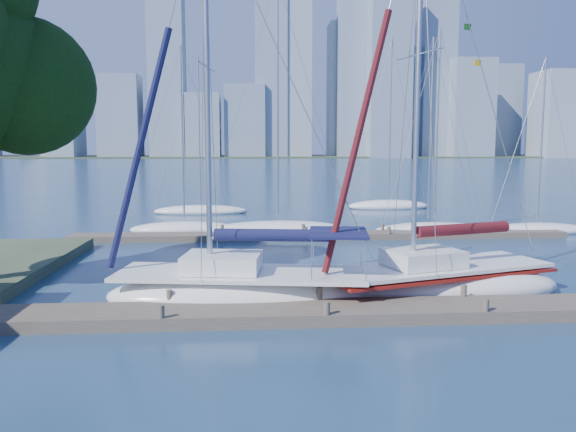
{
  "coord_description": "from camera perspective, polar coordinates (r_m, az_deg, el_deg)",
  "views": [
    {
      "loc": [
        -2.35,
        -17.45,
        5.48
      ],
      "look_at": [
        -0.85,
        4.0,
        2.86
      ],
      "focal_mm": 35.0,
      "sensor_mm": 36.0,
      "label": 1
    }
  ],
  "objects": [
    {
      "name": "ground",
      "position": [
        18.44,
        3.55,
        -10.35
      ],
      "size": [
        700.0,
        700.0,
        0.0
      ],
      "primitive_type": "plane",
      "color": "#163048",
      "rests_on": "ground"
    },
    {
      "name": "near_dock",
      "position": [
        18.38,
        3.56,
        -9.75
      ],
      "size": [
        26.0,
        2.0,
        0.4
      ],
      "primitive_type": "cube",
      "color": "#453B32",
      "rests_on": "ground"
    },
    {
      "name": "far_dock",
      "position": [
        34.14,
        3.36,
        -1.98
      ],
      "size": [
        30.0,
        1.8,
        0.36
      ],
      "primitive_type": "cube",
      "color": "#453B32",
      "rests_on": "ground"
    },
    {
      "name": "far_shore",
      "position": [
        337.5,
        -3.63,
        6.02
      ],
      "size": [
        800.0,
        100.0,
        1.5
      ],
      "primitive_type": "cube",
      "color": "#38472D",
      "rests_on": "ground"
    },
    {
      "name": "sailboat_navy",
      "position": [
        20.02,
        -4.79,
        -5.79
      ],
      "size": [
        9.82,
        4.37,
        14.71
      ],
      "rotation": [
        0.0,
        0.0,
        -0.14
      ],
      "color": "white",
      "rests_on": "ground"
    },
    {
      "name": "sailboat_maroon",
      "position": [
        21.84,
        14.9,
        -4.67
      ],
      "size": [
        9.83,
        5.74,
        15.67
      ],
      "rotation": [
        0.0,
        0.0,
        0.31
      ],
      "color": "white",
      "rests_on": "ground"
    },
    {
      "name": "bg_boat_0",
      "position": [
        37.13,
        -10.47,
        -1.26
      ],
      "size": [
        7.34,
        3.73,
        12.21
      ],
      "rotation": [
        0.0,
        0.0,
        0.24
      ],
      "color": "white",
      "rests_on": "ground"
    },
    {
      "name": "bg_boat_1",
      "position": [
        35.77,
        -1.03,
        -1.36
      ],
      "size": [
        9.22,
        3.3,
        16.15
      ],
      "rotation": [
        0.0,
        0.0,
        0.09
      ],
      "color": "white",
      "rests_on": "ground"
    },
    {
      "name": "bg_boat_3",
      "position": [
        37.13,
        14.01,
        -1.33
      ],
      "size": [
        6.37,
        2.77,
        12.6
      ],
      "rotation": [
        0.0,
        0.0,
        0.11
      ],
      "color": "white",
      "rests_on": "ground"
    },
    {
      "name": "bg_boat_4",
      "position": [
        37.4,
        14.62,
        -1.31
      ],
      "size": [
        7.99,
        4.65,
        13.2
      ],
      "rotation": [
        0.0,
        0.0,
        0.36
      ],
      "color": "white",
      "rests_on": "ground"
    },
    {
      "name": "bg_boat_5",
      "position": [
        39.55,
        23.96,
        -1.27
      ],
      "size": [
        7.2,
        3.43,
        11.43
      ],
      "rotation": [
        0.0,
        0.0,
        0.22
      ],
      "color": "white",
      "rests_on": "ground"
    },
    {
      "name": "bg_boat_6",
      "position": [
        47.44,
        -8.85,
        0.55
      ],
      "size": [
        8.04,
        4.23,
        13.32
      ],
      "rotation": [
        0.0,
        0.0,
        -0.29
      ],
      "color": "white",
      "rests_on": "ground"
    },
    {
      "name": "bg_boat_7",
      "position": [
        51.59,
        10.16,
        1.09
      ],
      "size": [
        7.66,
        3.98,
        15.33
      ],
      "rotation": [
        0.0,
        0.0,
        0.24
      ],
      "color": "white",
      "rests_on": "ground"
    },
    {
      "name": "skyline",
      "position": [
        311.0,
        1.07,
        12.7
      ],
      "size": [
        504.1,
        51.31,
        118.42
      ],
      "color": "#7F95A4",
      "rests_on": "ground"
    }
  ]
}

